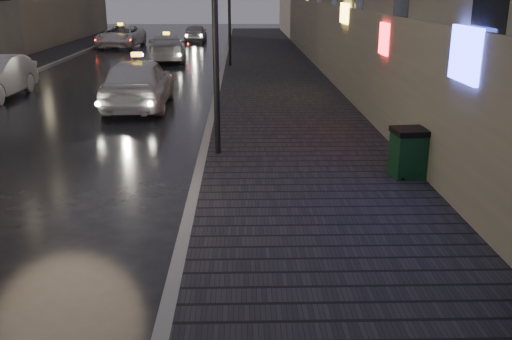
{
  "coord_description": "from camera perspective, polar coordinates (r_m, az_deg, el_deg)",
  "views": [
    {
      "loc": [
        2.42,
        -6.9,
        3.83
      ],
      "look_at": [
        2.66,
        2.45,
        0.85
      ],
      "focal_mm": 40.0,
      "sensor_mm": 36.0,
      "label": 1
    }
  ],
  "objects": [
    {
      "name": "ground",
      "position": [
        8.25,
        -18.68,
        -10.99
      ],
      "size": [
        120.0,
        120.0,
        0.0
      ],
      "primitive_type": "plane",
      "color": "black",
      "rests_on": "ground"
    },
    {
      "name": "sidewalk",
      "position": [
        28.19,
        1.6,
        10.02
      ],
      "size": [
        4.6,
        58.0,
        0.15
      ],
      "primitive_type": "cube",
      "color": "black",
      "rests_on": "ground"
    },
    {
      "name": "curb",
      "position": [
        28.17,
        -3.36,
        9.99
      ],
      "size": [
        0.2,
        58.0,
        0.15
      ],
      "primitive_type": "cube",
      "color": "slate",
      "rests_on": "ground"
    },
    {
      "name": "sidewalk_far",
      "position": [
        30.27,
        -23.31,
        9.14
      ],
      "size": [
        2.4,
        58.0,
        0.15
      ],
      "primitive_type": "cube",
      "color": "black",
      "rests_on": "ground"
    },
    {
      "name": "curb_far",
      "position": [
        29.81,
        -20.96,
        9.3
      ],
      "size": [
        0.2,
        58.0,
        0.15
      ],
      "primitive_type": "cube",
      "color": "slate",
      "rests_on": "ground"
    },
    {
      "name": "lamp_near",
      "position": [
        12.92,
        -4.15,
        16.12
      ],
      "size": [
        0.36,
        0.36,
        5.28
      ],
      "color": "black",
      "rests_on": "sidewalk"
    },
    {
      "name": "trash_bin",
      "position": [
        11.99,
        14.98,
        1.73
      ],
      "size": [
        0.72,
        0.72,
        1.0
      ],
      "rotation": [
        0.0,
        0.0,
        0.1
      ],
      "color": "black",
      "rests_on": "sidewalk"
    },
    {
      "name": "taxi_near",
      "position": [
        19.58,
        -11.68,
        8.57
      ],
      "size": [
        2.09,
        5.03,
        1.7
      ],
      "primitive_type": "imported",
      "rotation": [
        0.0,
        0.0,
        3.16
      ],
      "color": "silver",
      "rests_on": "ground"
    },
    {
      "name": "taxi_mid",
      "position": [
        32.47,
        -8.9,
        11.98
      ],
      "size": [
        2.6,
        5.18,
        1.44
      ],
      "primitive_type": "imported",
      "rotation": [
        0.0,
        0.0,
        3.26
      ],
      "color": "#B8B9BF",
      "rests_on": "ground"
    },
    {
      "name": "taxi_far",
      "position": [
        41.05,
        -13.35,
        12.9
      ],
      "size": [
        2.84,
        5.49,
        1.48
      ],
      "primitive_type": "imported",
      "rotation": [
        0.0,
        0.0,
        -0.07
      ],
      "color": "silver",
      "rests_on": "ground"
    },
    {
      "name": "car_far",
      "position": [
        44.18,
        -6.05,
        13.47
      ],
      "size": [
        1.59,
        3.87,
        1.31
      ],
      "primitive_type": "imported",
      "rotation": [
        0.0,
        0.0,
        3.15
      ],
      "color": "gray",
      "rests_on": "ground"
    }
  ]
}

